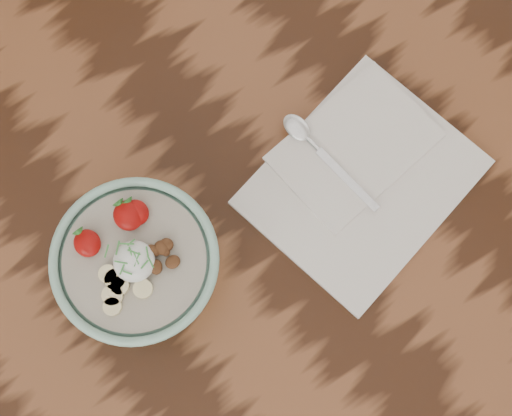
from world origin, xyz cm
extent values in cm
cube|color=black|center=(0.00, 0.00, 73.00)|extent=(160.00, 90.00, 4.00)
cylinder|color=#8DBEAA|center=(5.86, -0.06, 75.58)|extent=(8.06, 8.06, 1.15)
torus|color=#8DBEAA|center=(5.86, -0.06, 84.98)|extent=(18.33, 18.33, 1.06)
cylinder|color=#BFB29E|center=(5.86, -0.06, 84.41)|extent=(15.55, 15.55, 0.96)
ellipsoid|color=white|center=(5.83, -0.36, 85.75)|extent=(4.50, 4.50, 2.48)
ellipsoid|color=#920806|center=(8.23, 4.05, 85.76)|extent=(3.16, 3.48, 1.74)
cone|color=#286623|center=(8.23, 5.47, 86.06)|extent=(1.40, 1.03, 1.52)
ellipsoid|color=#920806|center=(9.09, 3.84, 85.63)|extent=(2.71, 2.98, 1.49)
cone|color=#286623|center=(9.09, 5.06, 85.93)|extent=(1.40, 1.03, 1.52)
ellipsoid|color=#920806|center=(3.03, 4.30, 85.67)|extent=(2.85, 3.14, 1.57)
cone|color=#286623|center=(3.03, 5.59, 85.97)|extent=(1.40, 1.03, 1.52)
cylinder|color=#F6E0A2|center=(1.91, -1.77, 85.29)|extent=(2.24, 2.24, 0.70)
cylinder|color=#F6E0A2|center=(2.84, 0.33, 85.29)|extent=(2.00, 2.00, 0.70)
cylinder|color=#F6E0A2|center=(4.84, -3.21, 85.29)|extent=(2.07, 2.07, 0.70)
cylinder|color=#F6E0A2|center=(3.11, -0.61, 85.29)|extent=(2.25, 2.25, 0.70)
cylinder|color=#F6E0A2|center=(1.21, -2.76, 85.29)|extent=(1.95, 1.95, 0.70)
cylinder|color=#F6E0A2|center=(3.12, -1.45, 85.29)|extent=(1.97, 1.97, 0.70)
ellipsoid|color=brown|center=(9.10, -1.32, 85.39)|extent=(1.21, 1.58, 0.79)
ellipsoid|color=brown|center=(9.01, -0.93, 85.49)|extent=(2.20, 2.26, 1.32)
ellipsoid|color=brown|center=(7.33, -1.93, 85.31)|extent=(1.44, 1.26, 0.91)
ellipsoid|color=brown|center=(8.09, -0.59, 85.47)|extent=(1.88, 2.05, 1.27)
ellipsoid|color=brown|center=(9.59, -0.96, 85.40)|extent=(2.12, 2.12, 1.16)
ellipsoid|color=brown|center=(9.02, -2.87, 85.47)|extent=(1.81, 1.61, 1.06)
ellipsoid|color=brown|center=(7.31, -2.22, 85.47)|extent=(2.04, 2.14, 1.29)
cylinder|color=#40933E|center=(5.36, 1.61, 86.89)|extent=(1.27, 1.16, 0.23)
cylinder|color=#40933E|center=(4.66, -1.16, 86.89)|extent=(0.68, 0.93, 0.21)
cylinder|color=#40933E|center=(6.57, -1.54, 86.89)|extent=(1.16, 0.42, 0.22)
cylinder|color=#40933E|center=(4.41, -0.52, 86.89)|extent=(1.07, 0.75, 0.22)
cylinder|color=#40933E|center=(4.25, 2.04, 86.89)|extent=(1.23, 1.03, 0.23)
cylinder|color=#40933E|center=(6.09, 0.12, 86.89)|extent=(0.73, 1.67, 0.24)
cylinder|color=#40933E|center=(7.22, -1.67, 86.89)|extent=(0.44, 1.43, 0.23)
cylinder|color=#40933E|center=(6.45, 0.18, 86.89)|extent=(0.93, 1.34, 0.23)
cylinder|color=#40933E|center=(6.83, 1.22, 86.89)|extent=(1.03, 0.21, 0.22)
cylinder|color=#40933E|center=(6.27, -0.43, 86.89)|extent=(0.54, 1.49, 0.23)
cylinder|color=#40933E|center=(7.58, -0.60, 86.89)|extent=(0.64, 1.05, 0.22)
cylinder|color=#40933E|center=(6.34, 1.40, 86.89)|extent=(1.37, 1.18, 0.24)
cylinder|color=#40933E|center=(6.23, -0.62, 86.89)|extent=(1.40, 1.04, 0.23)
cylinder|color=#40933E|center=(4.76, 0.13, 86.89)|extent=(1.08, 1.18, 0.23)
cube|color=white|center=(33.24, -7.41, 75.50)|extent=(29.22, 25.17, 1.00)
cube|color=white|center=(35.24, -3.41, 76.30)|extent=(19.84, 14.28, 0.60)
cube|color=silver|center=(31.72, -6.19, 76.75)|extent=(1.86, 10.24, 0.31)
cylinder|color=silver|center=(31.16, 0.21, 76.91)|extent=(0.85, 2.70, 0.62)
ellipsoid|color=silver|center=(30.94, 2.75, 77.02)|extent=(3.06, 4.29, 0.84)
camera|label=1|loc=(9.58, -16.57, 160.50)|focal=50.00mm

